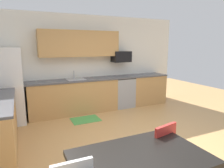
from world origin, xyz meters
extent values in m
plane|color=tan|center=(0.00, 0.00, 0.00)|extent=(12.00, 12.00, 0.00)
cube|color=white|center=(0.00, 2.65, 1.35)|extent=(5.80, 0.10, 2.70)
cube|color=tan|center=(-0.55, 2.30, 0.45)|extent=(2.40, 0.60, 0.90)
cube|color=tan|center=(1.83, 2.30, 0.45)|extent=(1.15, 0.60, 0.90)
cube|color=#4C4C51|center=(0.00, 2.30, 0.92)|extent=(4.80, 0.64, 0.04)
cube|color=tan|center=(-0.30, 2.43, 1.90)|extent=(2.20, 0.34, 0.70)
cube|color=white|center=(-2.18, 2.22, 0.90)|extent=(0.76, 0.70, 1.81)
cube|color=#999BA0|center=(0.95, 2.30, 0.44)|extent=(0.60, 0.60, 0.88)
cube|color=black|center=(0.95, 2.30, 0.90)|extent=(0.60, 0.60, 0.03)
cube|color=black|center=(0.95, 2.40, 1.52)|extent=(0.54, 0.36, 0.32)
cube|color=#A5A8AD|center=(-0.48, 2.30, 0.88)|extent=(0.48, 0.40, 0.14)
cylinder|color=#B2B5BA|center=(-0.48, 2.48, 1.04)|extent=(0.02, 0.02, 0.24)
cube|color=black|center=(-0.80, -1.42, 0.70)|extent=(1.40, 0.90, 0.06)
cylinder|color=black|center=(-0.16, -1.03, 0.33)|extent=(0.05, 0.05, 0.67)
cube|color=red|center=(-0.19, -1.29, 0.45)|extent=(0.47, 0.47, 0.05)
cube|color=red|center=(-0.22, -1.11, 0.65)|extent=(0.38, 0.12, 0.40)
cylinder|color=#B2B2B7|center=(-0.05, -1.09, 0.21)|extent=(0.03, 0.03, 0.42)
cube|color=#4CA54C|center=(-0.44, 1.65, 0.01)|extent=(0.70, 0.50, 0.01)
camera|label=1|loc=(-1.86, -3.01, 1.84)|focal=32.26mm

